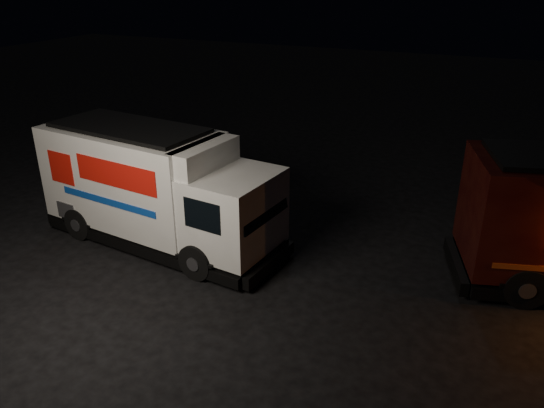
% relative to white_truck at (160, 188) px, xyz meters
% --- Properties ---
extents(ground, '(80.00, 80.00, 0.00)m').
position_rel_white_truck_xyz_m(ground, '(2.45, -0.96, -1.58)').
color(ground, black).
rests_on(ground, ground).
extents(white_truck, '(7.18, 3.12, 3.16)m').
position_rel_white_truck_xyz_m(white_truck, '(0.00, 0.00, 0.00)').
color(white_truck, white).
rests_on(white_truck, ground).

